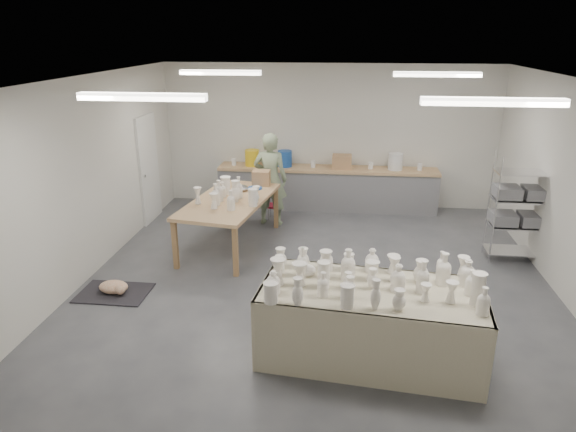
# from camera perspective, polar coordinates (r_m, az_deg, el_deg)

# --- Properties ---
(room) EXTENTS (8.00, 8.02, 3.00)m
(room) POSITION_cam_1_polar(r_m,az_deg,el_deg) (7.10, 2.53, 7.29)
(room) COLOR #424449
(room) RESTS_ON ground
(back_counter) EXTENTS (4.60, 0.60, 1.24)m
(back_counter) POSITION_cam_1_polar(r_m,az_deg,el_deg) (10.97, 4.29, 3.28)
(back_counter) COLOR #AE7D54
(back_counter) RESTS_ON ground
(wire_shelf) EXTENTS (0.88, 0.48, 1.80)m
(wire_shelf) POSITION_cam_1_polar(r_m,az_deg,el_deg) (9.11, 24.30, 0.91)
(wire_shelf) COLOR silver
(wire_shelf) RESTS_ON ground
(drying_table) EXTENTS (2.60, 1.42, 1.25)m
(drying_table) POSITION_cam_1_polar(r_m,az_deg,el_deg) (6.07, 9.06, -11.28)
(drying_table) COLOR olive
(drying_table) RESTS_ON ground
(work_table) EXTENTS (1.50, 2.47, 1.25)m
(work_table) POSITION_cam_1_polar(r_m,az_deg,el_deg) (8.93, -6.14, 2.02)
(work_table) COLOR #AE7D54
(work_table) RESTS_ON ground
(rug) EXTENTS (1.00, 0.70, 0.02)m
(rug) POSITION_cam_1_polar(r_m,az_deg,el_deg) (7.96, -18.74, -8.08)
(rug) COLOR black
(rug) RESTS_ON ground
(cat) EXTENTS (0.47, 0.37, 0.18)m
(cat) POSITION_cam_1_polar(r_m,az_deg,el_deg) (7.90, -18.73, -7.49)
(cat) COLOR white
(cat) RESTS_ON rug
(potter) EXTENTS (0.70, 0.50, 1.81)m
(potter) POSITION_cam_1_polar(r_m,az_deg,el_deg) (9.94, -1.98, 4.11)
(potter) COLOR gray
(potter) RESTS_ON ground
(red_stool) EXTENTS (0.33, 0.33, 0.30)m
(red_stool) POSITION_cam_1_polar(r_m,az_deg,el_deg) (10.39, -1.72, 1.08)
(red_stool) COLOR #AC182E
(red_stool) RESTS_ON ground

